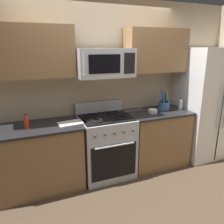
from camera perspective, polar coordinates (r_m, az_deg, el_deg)
The scene contains 14 objects.
ground_plane at distance 3.12m, azimuth 3.24°, elevation -21.37°, with size 16.00×16.00×0.00m, color #473828.
wall_back at distance 3.51m, azimuth -3.93°, elevation 6.38°, with size 8.00×0.10×2.60m, color tan.
counter_left at distance 3.24m, azimuth -18.21°, elevation -11.14°, with size 1.17×0.64×0.91m.
range_oven at distance 3.40m, azimuth -1.56°, elevation -8.53°, with size 0.76×0.68×1.09m.
counter_right at distance 3.79m, azimuth 11.27°, elevation -6.46°, with size 1.01×0.64×0.91m.
refrigerator at distance 4.21m, azimuth 22.69°, elevation 1.94°, with size 0.86×0.75×1.90m.
microwave at distance 3.12m, azimuth -1.93°, elevation 12.46°, with size 0.78×0.44×0.39m.
upper_cabinets_left at distance 3.06m, azimuth -20.93°, elevation 14.23°, with size 1.16×0.34×0.65m.
upper_cabinets_right at distance 3.65m, azimuth 11.07°, elevation 15.15°, with size 1.00×0.34×0.65m.
utensil_crock at distance 3.78m, azimuth 13.13°, elevation 1.85°, with size 0.19×0.19×0.34m.
cutting_board at distance 3.05m, azimuth -10.20°, elevation -2.79°, with size 0.37×0.22×0.02m, color silver.
bottle_hot_sauce at distance 3.00m, azimuth -21.09°, elevation -2.38°, with size 0.06×0.06×0.20m.
bottle_vinegar at distance 3.83m, azimuth 17.14°, elevation 1.99°, with size 0.06×0.06×0.20m.
prep_bowl at distance 3.55m, azimuth 10.39°, elevation 0.26°, with size 0.14×0.14×0.05m.
Camera 1 is at (-1.08, -2.22, 1.91)m, focal length 35.70 mm.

